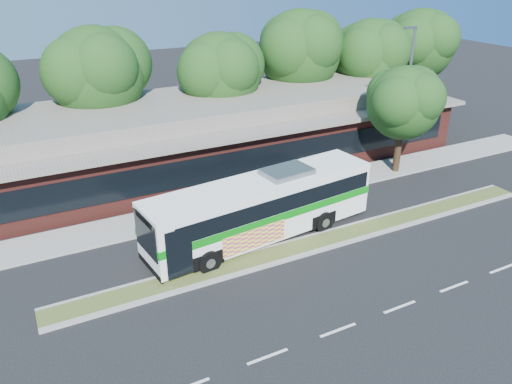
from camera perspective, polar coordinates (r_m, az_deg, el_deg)
ground at (r=24.34m, az=8.23°, el=-6.40°), size 120.00×120.00×0.00m
median_strip at (r=24.71m, az=7.45°, el=-5.61°), size 26.00×1.10×0.15m
sidewalk at (r=29.07m, az=1.07°, el=-0.46°), size 44.00×2.60×0.12m
plaza_building at (r=33.83m, az=-4.21°, el=7.01°), size 33.20×11.20×4.45m
lamp_post at (r=32.53m, az=16.78°, el=10.37°), size 0.93×0.18×9.07m
tree_bg_b at (r=33.96m, az=-17.13°, el=13.08°), size 6.69×6.00×9.00m
tree_bg_c at (r=35.40m, az=-3.65°, el=13.64°), size 6.24×5.60×8.26m
tree_bg_d at (r=39.40m, az=5.47°, el=15.98°), size 6.91×6.20×9.37m
tree_bg_e at (r=42.20m, az=13.32°, el=15.13°), size 6.47×5.80×8.50m
tree_bg_f at (r=46.91m, az=18.45°, el=15.89°), size 6.69×6.00×8.92m
transit_bus at (r=24.14m, az=0.76°, el=-1.33°), size 12.13×3.94×3.35m
sidewalk_tree at (r=32.58m, az=16.86°, el=9.99°), size 5.04×4.52×6.85m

